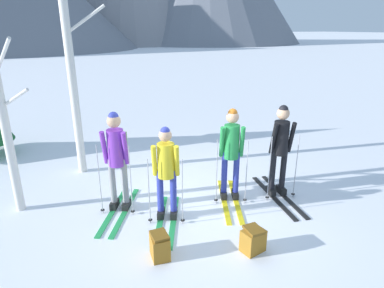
% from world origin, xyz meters
% --- Properties ---
extents(ground_plane, '(400.00, 400.00, 0.00)m').
position_xyz_m(ground_plane, '(0.00, 0.00, 0.00)').
color(ground_plane, white).
extents(skier_in_purple, '(1.06, 1.60, 1.79)m').
position_xyz_m(skier_in_purple, '(-1.30, 0.40, 1.02)').
color(skier_in_purple, green).
rests_on(skier_in_purple, ground).
extents(skier_in_yellow, '(0.95, 1.58, 1.63)m').
position_xyz_m(skier_in_yellow, '(-0.63, -0.22, 0.91)').
color(skier_in_yellow, green).
rests_on(skier_in_yellow, ground).
extents(skier_in_green, '(0.93, 1.65, 1.75)m').
position_xyz_m(skier_in_green, '(0.68, -0.05, 0.99)').
color(skier_in_green, yellow).
rests_on(skier_in_green, ground).
extents(skier_in_black, '(0.62, 1.79, 1.78)m').
position_xyz_m(skier_in_black, '(1.59, -0.30, 0.98)').
color(skier_in_black, black).
rests_on(skier_in_black, ground).
extents(birch_tree_tall, '(0.54, 0.68, 3.42)m').
position_xyz_m(birch_tree_tall, '(-2.94, 1.08, 1.75)').
color(birch_tree_tall, silver).
rests_on(birch_tree_tall, ground).
extents(birch_tree_slender, '(0.85, 0.71, 5.47)m').
position_xyz_m(birch_tree_slender, '(-1.73, 2.37, 2.77)').
color(birch_tree_slender, silver).
rests_on(birch_tree_slender, ground).
extents(backpack_on_snow_front, '(0.27, 0.34, 0.38)m').
position_xyz_m(backpack_on_snow_front, '(-1.08, -1.16, 0.19)').
color(backpack_on_snow_front, '#99661E').
rests_on(backpack_on_snow_front, ground).
extents(backpack_on_snow_beside, '(0.36, 0.30, 0.38)m').
position_xyz_m(backpack_on_snow_beside, '(0.20, -1.58, 0.19)').
color(backpack_on_snow_beside, '#99661E').
rests_on(backpack_on_snow_beside, ground).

